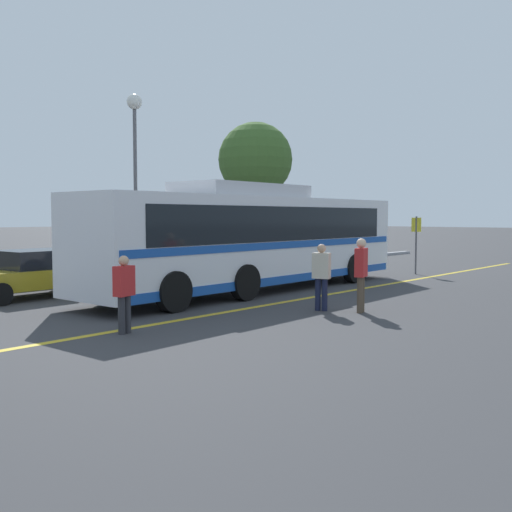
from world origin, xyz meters
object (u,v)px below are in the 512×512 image
transit_bus (256,237)px  pedestrian_1 (124,290)px  pedestrian_2 (361,270)px  pedestrian_0 (321,273)px  tree_0 (255,160)px  parked_car_1 (34,273)px  street_lamp (135,136)px  bus_stop_sign (416,238)px

transit_bus → pedestrian_1: bearing=-70.8°
pedestrian_1 → pedestrian_2: size_ratio=0.86×
pedestrian_0 → pedestrian_1: size_ratio=1.06×
transit_bus → pedestrian_2: size_ratio=7.20×
pedestrian_1 → tree_0: bearing=20.5°
parked_car_1 → pedestrian_2: 9.27m
pedestrian_1 → tree_0: 19.38m
street_lamp → tree_0: 8.44m
bus_stop_sign → pedestrian_0: bearing=-77.4°
pedestrian_1 → street_lamp: street_lamp is taller
parked_car_1 → tree_0: size_ratio=0.69×
transit_bus → tree_0: tree_0 is taller
pedestrian_2 → bus_stop_sign: size_ratio=0.77×
parked_car_1 → transit_bus: bearing=-129.2°
parked_car_1 → street_lamp: street_lamp is taller
parked_car_1 → pedestrian_1: pedestrian_1 is taller
transit_bus → pedestrian_0: bearing=-27.7°
transit_bus → pedestrian_2: bearing=-19.0°
transit_bus → pedestrian_1: transit_bus is taller
parked_car_1 → pedestrian_1: size_ratio=3.17×
transit_bus → pedestrian_0: (-1.88, -3.78, -0.73)m
pedestrian_2 → pedestrian_1: bearing=141.5°
pedestrian_2 → tree_0: bearing=33.5°
parked_car_1 → bus_stop_sign: size_ratio=2.12×
transit_bus → street_lamp: size_ratio=1.83×
pedestrian_2 → pedestrian_0: bearing=97.5°
bus_stop_sign → street_lamp: size_ratio=0.33×
transit_bus → bus_stop_sign: (8.19, -1.28, -0.20)m
pedestrian_1 → pedestrian_2: bearing=-34.8°
transit_bus → parked_car_1: 6.54m
transit_bus → street_lamp: street_lamp is taller
transit_bus → bus_stop_sign: bearing=79.8°
transit_bus → bus_stop_sign: size_ratio=5.57×
bus_stop_sign → tree_0: (0.79, 9.18, 3.68)m
pedestrian_0 → pedestrian_2: 0.96m
pedestrian_2 → tree_0: tree_0 is taller
parked_car_1 → tree_0: (14.19, 4.08, 4.45)m
pedestrian_0 → pedestrian_1: 5.06m
parked_car_1 → pedestrian_2: size_ratio=2.74×
street_lamp → transit_bus: bearing=-95.2°
pedestrian_0 → bus_stop_sign: (10.06, 2.50, 0.53)m
pedestrian_0 → tree_0: size_ratio=0.23×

